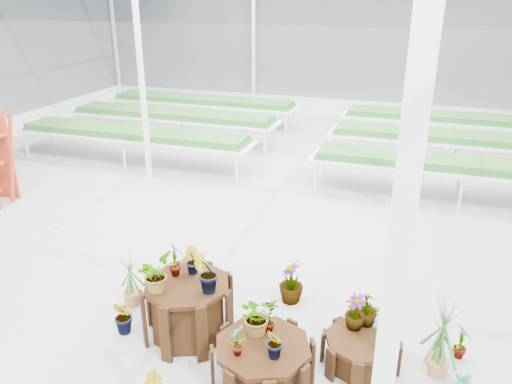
% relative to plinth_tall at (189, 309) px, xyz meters
% --- Properties ---
extents(ground_plane, '(24.00, 24.00, 0.00)m').
position_rel_plinth_tall_xyz_m(ground_plane, '(-0.47, 1.04, -0.39)').
color(ground_plane, gray).
rests_on(ground_plane, ground).
extents(greenhouse_shell, '(18.00, 24.00, 4.50)m').
position_rel_plinth_tall_xyz_m(greenhouse_shell, '(-0.47, 1.04, 1.86)').
color(greenhouse_shell, white).
rests_on(greenhouse_shell, ground).
extents(steel_frame, '(18.00, 24.00, 4.50)m').
position_rel_plinth_tall_xyz_m(steel_frame, '(-0.47, 1.04, 1.86)').
color(steel_frame, silver).
rests_on(steel_frame, ground).
extents(nursery_benches, '(16.00, 7.00, 0.84)m').
position_rel_plinth_tall_xyz_m(nursery_benches, '(-0.47, 8.24, 0.03)').
color(nursery_benches, silver).
rests_on(nursery_benches, ground).
extents(plinth_tall, '(1.21, 1.21, 0.78)m').
position_rel_plinth_tall_xyz_m(plinth_tall, '(0.00, 0.00, 0.00)').
color(plinth_tall, black).
rests_on(plinth_tall, ground).
extents(plinth_mid, '(1.49, 1.49, 0.59)m').
position_rel_plinth_tall_xyz_m(plinth_mid, '(1.20, -0.60, -0.10)').
color(plinth_mid, black).
rests_on(plinth_mid, ground).
extents(plinth_low, '(0.94, 0.94, 0.40)m').
position_rel_plinth_tall_xyz_m(plinth_low, '(2.20, 0.10, -0.19)').
color(plinth_low, black).
rests_on(plinth_low, ground).
extents(nursery_plants, '(4.73, 3.15, 1.31)m').
position_rel_plinth_tall_xyz_m(nursery_plants, '(0.82, 0.16, 0.13)').
color(nursery_plants, '#2B5824').
rests_on(nursery_plants, ground).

